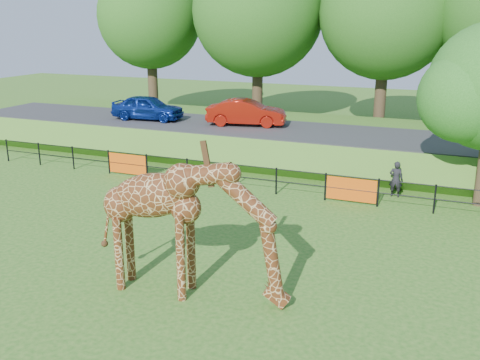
% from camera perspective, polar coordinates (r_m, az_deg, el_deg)
% --- Properties ---
extents(ground, '(90.00, 90.00, 0.00)m').
position_cam_1_polar(ground, '(14.76, -6.16, -10.54)').
color(ground, '#266318').
rests_on(ground, ground).
extents(giraffe, '(5.08, 1.32, 3.59)m').
position_cam_1_polar(giraffe, '(13.27, -5.25, -5.22)').
color(giraffe, '#532811').
rests_on(giraffe, ground).
extents(perimeter_fence, '(28.07, 0.10, 1.10)m').
position_cam_1_polar(perimeter_fence, '(21.42, 3.89, -0.11)').
color(perimeter_fence, black).
rests_on(perimeter_fence, ground).
extents(embankment, '(40.00, 9.00, 1.30)m').
position_cam_1_polar(embankment, '(28.39, 8.68, 4.15)').
color(embankment, '#266318').
rests_on(embankment, ground).
extents(road, '(40.00, 5.00, 0.12)m').
position_cam_1_polar(road, '(26.82, 7.98, 5.00)').
color(road, '#333336').
rests_on(road, embankment).
extents(car_blue, '(4.09, 1.90, 1.35)m').
position_cam_1_polar(car_blue, '(30.17, -9.82, 7.64)').
color(car_blue, navy).
rests_on(car_blue, road).
extents(car_red, '(4.31, 2.24, 1.35)m').
position_cam_1_polar(car_red, '(28.11, 0.68, 7.22)').
color(car_red, '#9E170B').
rests_on(car_red, road).
extents(visitor, '(0.54, 0.36, 1.44)m').
position_cam_1_polar(visitor, '(21.91, 16.30, 0.09)').
color(visitor, black).
rests_on(visitor, ground).
extents(bg_tree_line, '(37.30, 8.80, 11.82)m').
position_cam_1_polar(bg_tree_line, '(33.80, 15.18, 16.95)').
color(bg_tree_line, '#2E2314').
rests_on(bg_tree_line, ground).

